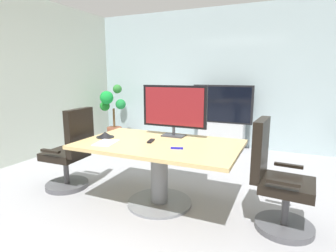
{
  "coord_description": "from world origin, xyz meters",
  "views": [
    {
      "loc": [
        1.37,
        -2.56,
        1.51
      ],
      "look_at": [
        0.07,
        0.38,
        0.9
      ],
      "focal_mm": 28.86,
      "sensor_mm": 36.0,
      "label": 1
    }
  ],
  "objects": [
    {
      "name": "conference_phone",
      "position": [
        -0.66,
        0.1,
        0.78
      ],
      "size": [
        0.22,
        0.22,
        0.07
      ],
      "color": "black",
      "rests_on": "conference_table"
    },
    {
      "name": "wall_back_glass_partition",
      "position": [
        0.0,
        3.17,
        1.43
      ],
      "size": [
        5.75,
        0.1,
        2.87
      ],
      "primitive_type": "cube",
      "color": "#9EB2B7",
      "rests_on": "ground"
    },
    {
      "name": "wall_display_unit",
      "position": [
        0.19,
        2.81,
        0.44
      ],
      "size": [
        1.2,
        0.36,
        1.31
      ],
      "color": "#B7BABC",
      "rests_on": "ground"
    },
    {
      "name": "ground_plane",
      "position": [
        0.0,
        0.0,
        0.0
      ],
      "size": [
        7.34,
        7.34,
        0.0
      ],
      "primitive_type": "plane",
      "color": "#99999E"
    },
    {
      "name": "remote_control",
      "position": [
        -0.04,
        0.13,
        0.76
      ],
      "size": [
        0.08,
        0.18,
        0.02
      ],
      "primitive_type": "cube",
      "rotation": [
        0.0,
        0.0,
        0.21
      ],
      "color": "black",
      "rests_on": "conference_table"
    },
    {
      "name": "office_chair_right",
      "position": [
        1.34,
        0.15,
        0.46
      ],
      "size": [
        0.61,
        0.59,
        1.09
      ],
      "rotation": [
        0.0,
        0.0,
        1.49
      ],
      "color": "#4C4C51",
      "rests_on": "ground"
    },
    {
      "name": "paper_notepad",
      "position": [
        -0.48,
        -0.13,
        0.75
      ],
      "size": [
        0.26,
        0.33,
        0.01
      ],
      "primitive_type": "cube",
      "rotation": [
        0.0,
        0.0,
        0.18
      ],
      "color": "white",
      "rests_on": "conference_table"
    },
    {
      "name": "office_chair_left",
      "position": [
        -1.2,
        0.06,
        0.46
      ],
      "size": [
        0.6,
        0.58,
        1.09
      ],
      "rotation": [
        0.0,
        0.0,
        -1.54
      ],
      "color": "#4C4C51",
      "rests_on": "ground"
    },
    {
      "name": "whiteboard_marker",
      "position": [
        0.35,
        -0.04,
        0.76
      ],
      "size": [
        0.13,
        0.06,
        0.02
      ],
      "primitive_type": "cube",
      "rotation": [
        0.0,
        0.0,
        0.3
      ],
      "color": "#1919A5",
      "rests_on": "conference_table"
    },
    {
      "name": "potted_plant",
      "position": [
        -2.3,
        2.56,
        0.66
      ],
      "size": [
        0.61,
        0.6,
        1.29
      ],
      "color": "brown",
      "rests_on": "ground"
    },
    {
      "name": "conference_table",
      "position": [
        0.07,
        0.13,
        0.55
      ],
      "size": [
        1.81,
        1.11,
        0.75
      ],
      "color": "tan",
      "rests_on": "ground"
    },
    {
      "name": "tv_monitor",
      "position": [
        0.09,
        0.51,
        1.11
      ],
      "size": [
        0.84,
        0.18,
        0.64
      ],
      "color": "#333338",
      "rests_on": "conference_table"
    }
  ]
}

